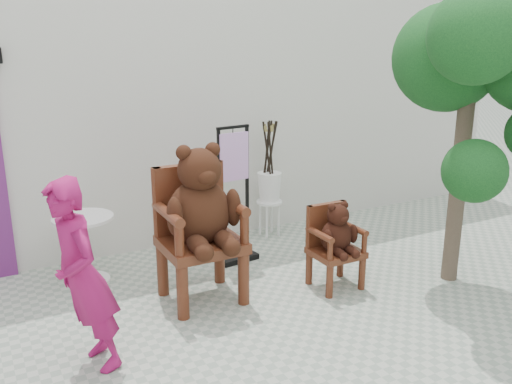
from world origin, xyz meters
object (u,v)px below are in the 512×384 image
cafe_table (85,242)px  stool_bucket (269,186)px  person (83,277)px  display_stand (234,209)px  chair_big (200,213)px  chair_small (335,237)px  tree (510,42)px

cafe_table → stool_bucket: size_ratio=0.48×
person → stool_bucket: bearing=114.2°
display_stand → stool_bucket: (0.72, 0.48, 0.06)m
chair_big → display_stand: bearing=45.9°
chair_small → stool_bucket: size_ratio=0.61×
display_stand → stool_bucket: 0.87m
chair_big → display_stand: size_ratio=1.00×
chair_small → tree: (1.32, -0.70, 1.86)m
person → cafe_table: (0.30, 1.55, -0.31)m
person → display_stand: display_stand is taller
chair_small → tree: tree is taller
stool_bucket → chair_big: bearing=-139.8°
person → tree: (3.79, -0.40, 1.63)m
chair_big → stool_bucket: chair_big is taller
chair_big → person: bearing=-150.6°
chair_big → tree: 3.19m
person → tree: tree is taller
person → display_stand: size_ratio=0.99×
person → cafe_table: 1.61m
chair_small → person: (-2.47, -0.29, 0.23)m
tree → cafe_table: bearing=150.7°
chair_big → person: size_ratio=1.01×
stool_bucket → display_stand: bearing=-146.4°
stool_bucket → person: bearing=-144.4°
cafe_table → stool_bucket: 2.35m
person → cafe_table: bearing=157.6°
chair_big → display_stand: (0.70, 0.72, -0.27)m
chair_big → person: (-1.19, -0.67, -0.11)m
person → tree: size_ratio=0.44×
cafe_table → display_stand: (1.59, -0.16, 0.14)m
stool_bucket → tree: tree is taller
display_stand → stool_bucket: bearing=26.5°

